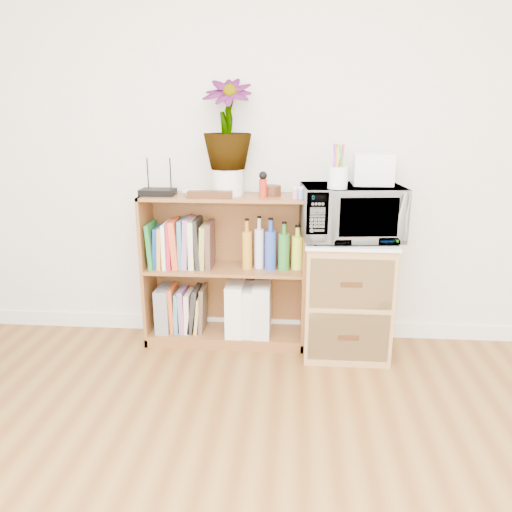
# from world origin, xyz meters

# --- Properties ---
(skirting_board) EXTENTS (4.00, 0.02, 0.10)m
(skirting_board) POSITION_xyz_m (0.00, 2.24, 0.05)
(skirting_board) COLOR white
(skirting_board) RESTS_ON ground
(bookshelf) EXTENTS (1.00, 0.30, 0.95)m
(bookshelf) POSITION_xyz_m (-0.35, 2.10, 0.47)
(bookshelf) COLOR brown
(bookshelf) RESTS_ON ground
(wicker_unit) EXTENTS (0.50, 0.45, 0.70)m
(wicker_unit) POSITION_xyz_m (0.40, 2.02, 0.35)
(wicker_unit) COLOR #9E7542
(wicker_unit) RESTS_ON ground
(microwave) EXTENTS (0.60, 0.44, 0.31)m
(microwave) POSITION_xyz_m (0.40, 2.02, 0.87)
(microwave) COLOR white
(microwave) RESTS_ON wicker_unit
(pen_cup) EXTENTS (0.11, 0.11, 0.12)m
(pen_cup) POSITION_xyz_m (0.31, 1.90, 1.09)
(pen_cup) COLOR white
(pen_cup) RESTS_ON microwave
(small_appliance) EXTENTS (0.22, 0.18, 0.18)m
(small_appliance) POSITION_xyz_m (0.51, 2.07, 1.12)
(small_appliance) COLOR white
(small_appliance) RESTS_ON microwave
(router) EXTENTS (0.20, 0.14, 0.04)m
(router) POSITION_xyz_m (-0.75, 2.08, 0.97)
(router) COLOR black
(router) RESTS_ON bookshelf
(white_bowl) EXTENTS (0.13, 0.13, 0.03)m
(white_bowl) POSITION_xyz_m (-0.53, 2.07, 0.97)
(white_bowl) COLOR white
(white_bowl) RESTS_ON bookshelf
(plant_pot) EXTENTS (0.18, 0.18, 0.16)m
(plant_pot) POSITION_xyz_m (-0.33, 2.12, 1.03)
(plant_pot) COLOR white
(plant_pot) RESTS_ON bookshelf
(potted_plant) EXTENTS (0.29, 0.29, 0.51)m
(potted_plant) POSITION_xyz_m (-0.33, 2.12, 1.36)
(potted_plant) COLOR #2F762F
(potted_plant) RESTS_ON plant_pot
(trinket_box) EXTENTS (0.26, 0.06, 0.04)m
(trinket_box) POSITION_xyz_m (-0.42, 2.00, 0.97)
(trinket_box) COLOR #39200F
(trinket_box) RESTS_ON bookshelf
(kokeshi_doll) EXTENTS (0.05, 0.05, 0.10)m
(kokeshi_doll) POSITION_xyz_m (-0.11, 2.06, 1.00)
(kokeshi_doll) COLOR #AB2715
(kokeshi_doll) RESTS_ON bookshelf
(wooden_bowl) EXTENTS (0.11, 0.11, 0.06)m
(wooden_bowl) POSITION_xyz_m (-0.06, 2.11, 0.98)
(wooden_bowl) COLOR #351E0E
(wooden_bowl) RESTS_ON bookshelf
(paint_jars) EXTENTS (0.12, 0.04, 0.06)m
(paint_jars) POSITION_xyz_m (0.11, 2.01, 0.98)
(paint_jars) COLOR pink
(paint_jars) RESTS_ON bookshelf
(file_box) EXTENTS (0.09, 0.23, 0.29)m
(file_box) POSITION_xyz_m (-0.75, 2.10, 0.21)
(file_box) COLOR gray
(file_box) RESTS_ON bookshelf
(magazine_holder_left) EXTENTS (0.10, 0.27, 0.33)m
(magazine_holder_left) POSITION_xyz_m (-0.29, 2.09, 0.24)
(magazine_holder_left) COLOR white
(magazine_holder_left) RESTS_ON bookshelf
(magazine_holder_mid) EXTENTS (0.10, 0.25, 0.31)m
(magazine_holder_mid) POSITION_xyz_m (-0.20, 2.09, 0.22)
(magazine_holder_mid) COLOR silver
(magazine_holder_mid) RESTS_ON bookshelf
(magazine_holder_right) EXTENTS (0.11, 0.27, 0.33)m
(magazine_holder_right) POSITION_xyz_m (-0.12, 2.09, 0.24)
(magazine_holder_right) COLOR silver
(magazine_holder_right) RESTS_ON bookshelf
(cookbooks) EXTENTS (0.39, 0.20, 0.31)m
(cookbooks) POSITION_xyz_m (-0.61, 2.10, 0.64)
(cookbooks) COLOR #1C6C2D
(cookbooks) RESTS_ON bookshelf
(liquor_bottles) EXTENTS (0.45, 0.07, 0.31)m
(liquor_bottles) POSITION_xyz_m (-0.01, 2.10, 0.65)
(liquor_bottles) COLOR orange
(liquor_bottles) RESTS_ON bookshelf
(lower_books) EXTENTS (0.23, 0.19, 0.30)m
(lower_books) POSITION_xyz_m (-0.59, 2.10, 0.21)
(lower_books) COLOR #D05424
(lower_books) RESTS_ON bookshelf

